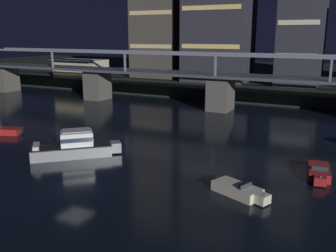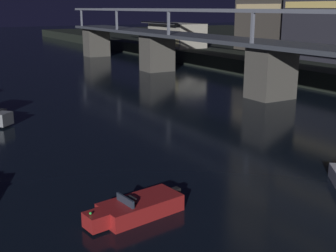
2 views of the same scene
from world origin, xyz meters
The scene contains 9 objects.
ground_plane centered at (0.00, 0.00, 0.00)m, with size 400.00×400.00×0.00m, color black.
far_riverbank centered at (0.00, 84.78, 1.10)m, with size 240.00×80.00×2.20m, color black.
river_bridge centered at (0.00, 36.77, 4.20)m, with size 105.93×6.40×9.38m.
tower_central centered at (9.06, 59.89, 17.71)m, with size 8.16×12.44×31.33m.
waterfront_pavilion centered at (-38.73, 48.68, 4.44)m, with size 12.40×7.40×4.70m.
cabin_cruiser_near_left centered at (-5.45, 6.63, 1.05)m, with size 8.15×7.66×2.79m.
speedboat_near_right centered at (17.83, 11.69, 0.41)m, with size 2.30×5.23×1.16m.
speedboat_mid_left centered at (-19.44, 9.69, 0.41)m, with size 5.11×3.03×1.16m.
speedboat_mid_center centered at (12.62, 4.64, 0.41)m, with size 5.04×3.19×1.16m.
Camera 1 is at (20.01, -22.63, 12.31)m, focal length 40.56 mm.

